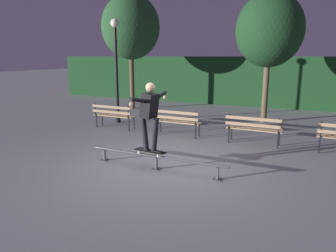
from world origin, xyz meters
TOP-DOWN VIEW (x-y plane):
  - ground_plane at (0.00, 0.00)m, footprint 90.00×90.00m
  - hedge_backdrop at (0.00, 10.56)m, footprint 24.00×1.20m
  - grind_rail at (-0.00, -0.23)m, footprint 3.43×0.18m
  - skateboard at (-0.15, -0.23)m, footprint 0.79×0.27m
  - skateboarder at (-0.15, -0.23)m, footprint 0.63×1.40m
  - park_bench_leftmost at (-3.31, 2.79)m, footprint 1.60×0.43m
  - park_bench_left_center at (-0.84, 2.79)m, footprint 1.60×0.43m
  - park_bench_right_center at (1.62, 2.79)m, footprint 1.60×0.43m
  - tree_behind_benches at (1.37, 6.31)m, footprint 2.49×2.49m
  - tree_far_left at (-5.05, 6.89)m, footprint 2.75×2.75m
  - lamp_post_left at (-3.78, 3.76)m, footprint 0.32×0.32m

SIDE VIEW (x-z plane):
  - ground_plane at x=0.00m, z-range 0.00..0.00m
  - grind_rail at x=0.00m, z-range 0.09..0.42m
  - skateboard at x=-0.15m, z-range 0.36..0.45m
  - park_bench_leftmost at x=-3.31m, z-range 0.10..0.98m
  - park_bench_left_center at x=-0.84m, z-range 0.10..0.98m
  - park_bench_right_center at x=1.62m, z-range 0.10..0.98m
  - hedge_backdrop at x=0.00m, z-range 0.00..2.53m
  - skateboarder at x=-0.15m, z-range 0.56..2.12m
  - lamp_post_left at x=-3.78m, z-range 0.53..4.43m
  - tree_behind_benches at x=1.37m, z-range 1.05..5.92m
  - tree_far_left at x=-5.05m, z-range 1.18..6.58m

